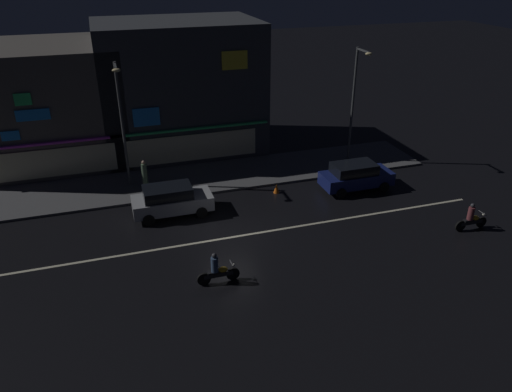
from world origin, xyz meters
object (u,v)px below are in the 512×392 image
streetlamp_west (122,117)px  motorcycle_following (217,270)px  streetlamp_mid (355,97)px  parked_car_near_kerb (356,176)px  motorcycle_lead (471,219)px  parked_car_trailing (171,200)px  pedestrian_on_sidewalk (145,175)px  traffic_cone (276,189)px

streetlamp_west → motorcycle_following: bearing=-75.4°
streetlamp_mid → motorcycle_following: 16.31m
streetlamp_west → streetlamp_mid: bearing=-1.5°
parked_car_near_kerb → motorcycle_lead: (3.40, -6.17, -0.24)m
streetlamp_west → motorcycle_lead: size_ratio=3.91×
streetlamp_west → parked_car_trailing: (1.92, -4.09, -3.63)m
pedestrian_on_sidewalk → motorcycle_lead: 18.38m
parked_car_near_kerb → parked_car_trailing: size_ratio=1.00×
motorcycle_following → pedestrian_on_sidewalk: bearing=-77.3°
streetlamp_mid → parked_car_trailing: streetlamp_mid is taller
streetlamp_west → pedestrian_on_sidewalk: 3.68m
streetlamp_mid → traffic_cone: size_ratio=13.68×
streetlamp_west → streetlamp_mid: size_ratio=0.99×
streetlamp_west → motorcycle_lead: bearing=-32.4°
parked_car_near_kerb → parked_car_trailing: 11.10m
parked_car_trailing → motorcycle_lead: parked_car_trailing is taller
parked_car_trailing → streetlamp_mid: bearing=16.2°
pedestrian_on_sidewalk → motorcycle_following: pedestrian_on_sidewalk is taller
traffic_cone → parked_car_trailing: bearing=-173.2°
streetlamp_mid → parked_car_trailing: size_ratio=1.75×
streetlamp_mid → traffic_cone: 8.22m
motorcycle_lead → motorcycle_following: same height
motorcycle_lead → pedestrian_on_sidewalk: bearing=-26.3°
parked_car_near_kerb → traffic_cone: size_ratio=7.82×
streetlamp_west → motorcycle_following: size_ratio=3.91×
streetlamp_mid → motorcycle_following: (-11.82, -10.52, -3.92)m
motorcycle_lead → parked_car_trailing: bearing=-17.6°
pedestrian_on_sidewalk → motorcycle_following: bearing=28.9°
parked_car_trailing → traffic_cone: bearing=6.8°
streetlamp_mid → parked_car_trailing: (-12.74, -3.71, -3.68)m
streetlamp_mid → motorcycle_lead: size_ratio=3.96×
parked_car_near_kerb → motorcycle_lead: parked_car_near_kerb is taller
streetlamp_mid → motorcycle_following: bearing=-138.3°
parked_car_trailing → motorcycle_following: (0.91, -6.82, -0.24)m
pedestrian_on_sidewalk → motorcycle_following: (1.95, -10.30, -0.35)m
parked_car_trailing → motorcycle_following: bearing=-82.4°
parked_car_trailing → motorcycle_following: size_ratio=2.26×
streetlamp_west → parked_car_near_kerb: (13.02, -4.26, -3.63)m
traffic_cone → pedestrian_on_sidewalk: bearing=159.8°
motorcycle_lead → traffic_cone: motorcycle_lead is taller
streetlamp_west → motorcycle_lead: 19.83m
parked_car_trailing → motorcycle_lead: size_ratio=2.26×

